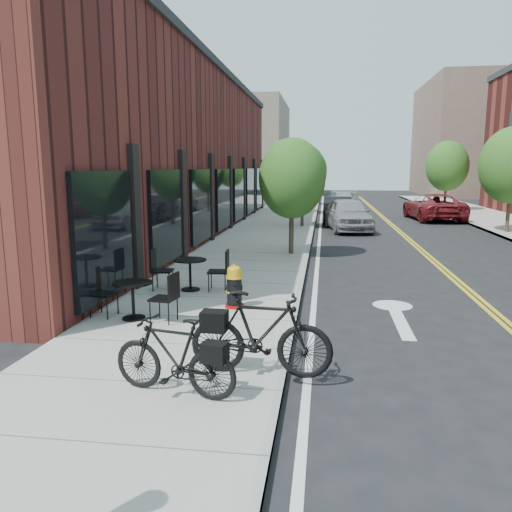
{
  "coord_description": "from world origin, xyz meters",
  "views": [
    {
      "loc": [
        0.48,
        -7.53,
        2.96
      ],
      "look_at": [
        -1.02,
        3.41,
        1.0
      ],
      "focal_mm": 35.0,
      "sensor_mm": 36.0,
      "label": 1
    }
  ],
  "objects_px": {
    "bistro_set_c": "(190,270)",
    "parked_car_c": "(342,202)",
    "bicycle_left": "(174,356)",
    "bicycle_right": "(261,334)",
    "bistro_set_b": "(133,295)",
    "parked_car_far": "(433,207)",
    "fire_hydrant": "(234,287)",
    "parked_car_a": "(348,214)",
    "parked_car_b": "(338,210)"
  },
  "relations": [
    {
      "from": "parked_car_b",
      "to": "parked_car_c",
      "type": "xyz_separation_m",
      "value": [
        0.42,
        6.06,
        -0.02
      ]
    },
    {
      "from": "bicycle_left",
      "to": "parked_car_a",
      "type": "relative_size",
      "value": 0.37
    },
    {
      "from": "bicycle_left",
      "to": "bistro_set_c",
      "type": "xyz_separation_m",
      "value": [
        -1.25,
        5.35,
        -0.03
      ]
    },
    {
      "from": "bicycle_left",
      "to": "bistro_set_c",
      "type": "relative_size",
      "value": 0.95
    },
    {
      "from": "bicycle_left",
      "to": "bistro_set_c",
      "type": "height_order",
      "value": "bicycle_left"
    },
    {
      "from": "bicycle_left",
      "to": "parked_car_b",
      "type": "bearing_deg",
      "value": -174.51
    },
    {
      "from": "fire_hydrant",
      "to": "bistro_set_c",
      "type": "distance_m",
      "value": 1.82
    },
    {
      "from": "fire_hydrant",
      "to": "parked_car_a",
      "type": "height_order",
      "value": "parked_car_a"
    },
    {
      "from": "bicycle_right",
      "to": "parked_car_b",
      "type": "distance_m",
      "value": 21.01
    },
    {
      "from": "parked_car_far",
      "to": "parked_car_a",
      "type": "bearing_deg",
      "value": 42.9
    },
    {
      "from": "bicycle_left",
      "to": "bistro_set_b",
      "type": "relative_size",
      "value": 0.96
    },
    {
      "from": "bistro_set_c",
      "to": "parked_car_b",
      "type": "height_order",
      "value": "parked_car_b"
    },
    {
      "from": "bistro_set_b",
      "to": "bicycle_right",
      "type": "bearing_deg",
      "value": -31.17
    },
    {
      "from": "fire_hydrant",
      "to": "parked_car_b",
      "type": "relative_size",
      "value": 0.21
    },
    {
      "from": "bicycle_left",
      "to": "parked_car_c",
      "type": "xyz_separation_m",
      "value": [
        2.95,
        27.76,
        0.05
      ]
    },
    {
      "from": "bistro_set_c",
      "to": "parked_car_a",
      "type": "distance_m",
      "value": 13.58
    },
    {
      "from": "bistro_set_b",
      "to": "parked_car_c",
      "type": "xyz_separation_m",
      "value": [
        4.68,
        24.75,
        0.09
      ]
    },
    {
      "from": "parked_car_a",
      "to": "parked_car_far",
      "type": "distance_m",
      "value": 7.51
    },
    {
      "from": "bicycle_left",
      "to": "parked_car_a",
      "type": "height_order",
      "value": "parked_car_a"
    },
    {
      "from": "fire_hydrant",
      "to": "parked_car_far",
      "type": "distance_m",
      "value": 21.32
    },
    {
      "from": "bicycle_left",
      "to": "bicycle_right",
      "type": "relative_size",
      "value": 0.86
    },
    {
      "from": "fire_hydrant",
      "to": "bistro_set_b",
      "type": "bearing_deg",
      "value": -153.88
    },
    {
      "from": "bistro_set_c",
      "to": "parked_car_a",
      "type": "relative_size",
      "value": 0.39
    },
    {
      "from": "bistro_set_b",
      "to": "bistro_set_c",
      "type": "bearing_deg",
      "value": 87.08
    },
    {
      "from": "bicycle_left",
      "to": "bistro_set_c",
      "type": "bearing_deg",
      "value": -154.7
    },
    {
      "from": "bistro_set_b",
      "to": "parked_car_a",
      "type": "xyz_separation_m",
      "value": [
        4.68,
        15.26,
        0.19
      ]
    },
    {
      "from": "bicycle_left",
      "to": "bistro_set_b",
      "type": "xyz_separation_m",
      "value": [
        -1.73,
        3.01,
        -0.04
      ]
    },
    {
      "from": "bistro_set_b",
      "to": "parked_car_far",
      "type": "height_order",
      "value": "parked_car_far"
    },
    {
      "from": "bicycle_left",
      "to": "bistro_set_b",
      "type": "distance_m",
      "value": 3.47
    },
    {
      "from": "bicycle_left",
      "to": "bicycle_right",
      "type": "height_order",
      "value": "bicycle_right"
    },
    {
      "from": "fire_hydrant",
      "to": "parked_car_c",
      "type": "xyz_separation_m",
      "value": [
        2.92,
        23.69,
        0.13
      ]
    },
    {
      "from": "parked_car_b",
      "to": "parked_car_c",
      "type": "relative_size",
      "value": 0.9
    },
    {
      "from": "bicycle_right",
      "to": "parked_car_c",
      "type": "relative_size",
      "value": 0.42
    },
    {
      "from": "bicycle_left",
      "to": "parked_car_c",
      "type": "relative_size",
      "value": 0.36
    },
    {
      "from": "bistro_set_c",
      "to": "parked_car_far",
      "type": "height_order",
      "value": "parked_car_far"
    },
    {
      "from": "parked_car_a",
      "to": "parked_car_far",
      "type": "xyz_separation_m",
      "value": [
        5.03,
        5.58,
        -0.03
      ]
    },
    {
      "from": "bistro_set_c",
      "to": "parked_car_c",
      "type": "bearing_deg",
      "value": 75.71
    },
    {
      "from": "bistro_set_b",
      "to": "parked_car_c",
      "type": "distance_m",
      "value": 25.19
    },
    {
      "from": "fire_hydrant",
      "to": "bicycle_left",
      "type": "bearing_deg",
      "value": -95.4
    },
    {
      "from": "fire_hydrant",
      "to": "bicycle_right",
      "type": "bearing_deg",
      "value": -78.69
    },
    {
      "from": "parked_car_a",
      "to": "parked_car_b",
      "type": "height_order",
      "value": "parked_car_a"
    },
    {
      "from": "bistro_set_b",
      "to": "parked_car_a",
      "type": "height_order",
      "value": "parked_car_a"
    },
    {
      "from": "parked_car_far",
      "to": "parked_car_b",
      "type": "bearing_deg",
      "value": 16.49
    },
    {
      "from": "fire_hydrant",
      "to": "parked_car_a",
      "type": "xyz_separation_m",
      "value": [
        2.92,
        14.2,
        0.23
      ]
    },
    {
      "from": "fire_hydrant",
      "to": "bistro_set_b",
      "type": "relative_size",
      "value": 0.51
    },
    {
      "from": "parked_car_far",
      "to": "bicycle_left",
      "type": "bearing_deg",
      "value": 66.43
    },
    {
      "from": "bicycle_left",
      "to": "fire_hydrant",
      "type": "bearing_deg",
      "value": -168.32
    },
    {
      "from": "bistro_set_b",
      "to": "parked_car_a",
      "type": "relative_size",
      "value": 0.39
    },
    {
      "from": "fire_hydrant",
      "to": "parked_car_far",
      "type": "xyz_separation_m",
      "value": [
        7.94,
        19.78,
        0.2
      ]
    },
    {
      "from": "parked_car_b",
      "to": "fire_hydrant",
      "type": "bearing_deg",
      "value": -97.5
    }
  ]
}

